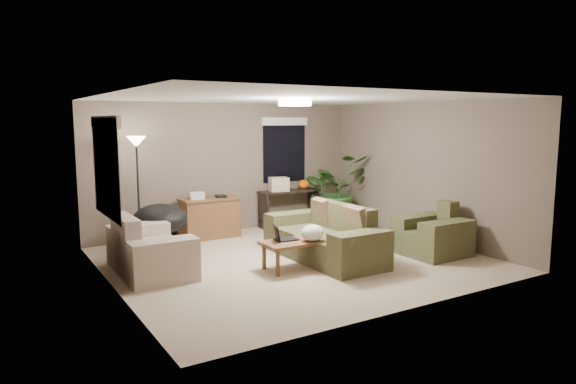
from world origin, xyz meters
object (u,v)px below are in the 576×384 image
papasan_chair (160,224)px  desk (210,218)px  houseplant (334,197)px  coffee_table (296,245)px  loveseat (148,252)px  main_sofa (326,240)px  armchair (432,236)px  floor_lamp (137,155)px  cat_scratching_post (419,232)px  console_table (289,205)px

papasan_chair → desk: bearing=25.3°
houseplant → coffee_table: bearing=-136.0°
loveseat → papasan_chair: bearing=64.4°
main_sofa → armchair: (1.63, -0.70, 0.00)m
floor_lamp → cat_scratching_post: (4.32, -2.21, -1.38)m
coffee_table → houseplant: houseplant is taller
cat_scratching_post → papasan_chair: bearing=155.7°
main_sofa → papasan_chair: bearing=139.9°
armchair → floor_lamp: bearing=144.5°
papasan_chair → floor_lamp: floor_lamp is taller
main_sofa → console_table: (0.81, 2.43, 0.14)m
armchair → main_sofa: bearing=156.8°
desk → papasan_chair: bearing=-154.7°
main_sofa → houseplant: size_ratio=1.49×
console_table → papasan_chair: bearing=-167.2°
console_table → loveseat: bearing=-153.0°
main_sofa → desk: main_sofa is taller
armchair → floor_lamp: floor_lamp is taller
main_sofa → cat_scratching_post: bearing=-2.1°
main_sofa → houseplant: (1.68, 2.07, 0.28)m
main_sofa → desk: 2.50m
main_sofa → coffee_table: size_ratio=2.20×
papasan_chair → armchair: bearing=-33.5°
loveseat → papasan_chair: loveseat is taller
coffee_table → desk: (-0.29, 2.53, 0.02)m
loveseat → desk: bearing=44.7°
houseplant → cat_scratching_post: houseplant is taller
desk → cat_scratching_post: desk is taller
desk → floor_lamp: floor_lamp is taller
loveseat → desk: loveseat is taller
floor_lamp → console_table: bearing=5.3°
desk → loveseat: bearing=-135.3°
coffee_table → cat_scratching_post: cat_scratching_post is taller
loveseat → cat_scratching_post: 4.66m
floor_lamp → main_sofa: bearing=-42.4°
coffee_table → floor_lamp: size_ratio=0.52×
armchair → papasan_chair: 4.48m
loveseat → armchair: bearing=-18.0°
console_table → cat_scratching_post: bearing=-65.0°
main_sofa → loveseat: bearing=165.5°
main_sofa → coffee_table: 0.75m
coffee_table → cat_scratching_post: bearing=3.5°
papasan_chair → houseplant: (3.78, 0.30, 0.11)m
houseplant → armchair: bearing=-91.0°
cat_scratching_post → floor_lamp: bearing=152.9°
main_sofa → desk: bearing=113.4°
loveseat → houseplant: (4.30, 1.39, 0.28)m
loveseat → console_table: 3.86m
main_sofa → houseplant: houseplant is taller
cat_scratching_post → desk: bearing=141.5°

